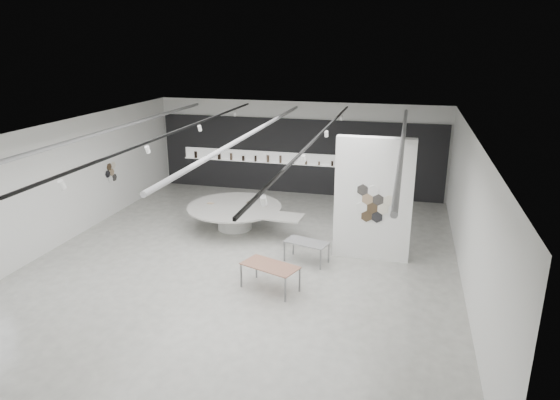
% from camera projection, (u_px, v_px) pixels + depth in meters
% --- Properties ---
extents(room, '(12.02, 14.02, 3.82)m').
position_uv_depth(room, '(242.00, 191.00, 14.09)').
color(room, '#B3B2A9').
rests_on(room, ground).
extents(back_wall_display, '(11.80, 0.27, 3.10)m').
position_uv_depth(back_wall_display, '(296.00, 157.00, 20.64)').
color(back_wall_display, black).
rests_on(back_wall_display, ground).
extents(partition_column, '(2.20, 0.38, 3.60)m').
position_uv_depth(partition_column, '(373.00, 200.00, 14.24)').
color(partition_column, white).
rests_on(partition_column, ground).
extents(display_island, '(4.18, 3.40, 0.82)m').
position_uv_depth(display_island, '(236.00, 214.00, 16.87)').
color(display_island, white).
rests_on(display_island, ground).
extents(sample_table_wood, '(1.61, 1.18, 0.68)m').
position_uv_depth(sample_table_wood, '(270.00, 267.00, 12.70)').
color(sample_table_wood, '#905F4A').
rests_on(sample_table_wood, ground).
extents(sample_table_stone, '(1.35, 0.92, 0.63)m').
position_uv_depth(sample_table_stone, '(307.00, 243.00, 14.31)').
color(sample_table_stone, gray).
rests_on(sample_table_stone, ground).
extents(kitchen_counter, '(1.78, 0.76, 1.38)m').
position_uv_depth(kitchen_counter, '(374.00, 189.00, 19.83)').
color(kitchen_counter, white).
rests_on(kitchen_counter, ground).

